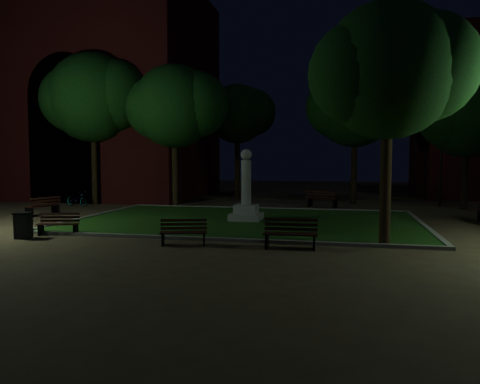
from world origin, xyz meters
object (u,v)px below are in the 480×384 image
object	(u,v)px
bench_near_right	(290,235)
bicycle	(77,199)
bench_west_near	(59,225)
bench_far_side	(322,199)
trash_bin	(23,225)
monument	(246,201)
bench_near_left	(184,233)
bench_left_side	(43,207)

from	to	relation	value
bench_near_right	bicycle	world-z (taller)	bench_near_right
bench_west_near	bench_far_side	distance (m)	15.10
bench_far_side	trash_bin	bearing A→B (deg)	74.03
monument	bench_near_left	bearing A→B (deg)	-98.36
trash_bin	bicycle	size ratio (longest dim) A/B	0.54
bench_left_side	trash_bin	bearing A→B (deg)	49.05
bench_left_side	trash_bin	xyz separation A→B (m)	(3.45, -6.06, 0.03)
bench_left_side	bench_far_side	size ratio (longest dim) A/B	0.95
bench_near_left	bicycle	distance (m)	14.69
bench_near_right	trash_bin	xyz separation A→B (m)	(-9.57, -0.17, 0.03)
bench_near_left	bench_left_side	size ratio (longest dim) A/B	0.90
monument	bench_left_side	size ratio (longest dim) A/B	1.76
bench_far_side	monument	bearing A→B (deg)	87.70
bench_near_right	monument	bearing A→B (deg)	111.48
bench_left_side	monument	bearing A→B (deg)	109.26
monument	bench_west_near	world-z (taller)	monument
bench_left_side	bench_far_side	world-z (taller)	bench_far_side
bicycle	bench_west_near	bearing A→B (deg)	-132.80
bench_left_side	bicycle	xyz separation A→B (m)	(-0.84, 4.40, 0.01)
bench_left_side	bench_west_near	bearing A→B (deg)	59.13
monument	bench_west_near	xyz separation A→B (m)	(-6.17, -5.04, -0.58)
bench_far_side	bicycle	bearing A→B (deg)	31.59
bench_left_side	trash_bin	distance (m)	6.97
bench_west_near	bicycle	xyz separation A→B (m)	(-5.05, 9.46, 0.07)
bench_near_right	bench_left_side	distance (m)	14.29
bench_near_right	bench_left_side	world-z (taller)	bench_left_side
trash_bin	bicycle	xyz separation A→B (m)	(-4.29, 10.45, -0.02)
bench_far_side	bicycle	size ratio (longest dim) A/B	1.11
bench_left_side	bench_near_left	bearing A→B (deg)	76.89
bench_west_near	bench_near_right	bearing A→B (deg)	-20.35
bench_near_right	bench_far_side	size ratio (longest dim) A/B	0.91
monument	trash_bin	xyz separation A→B (m)	(-6.93, -6.03, -0.48)
monument	bicycle	bearing A→B (deg)	158.49
bench_left_side	trash_bin	world-z (taller)	bench_left_side
trash_bin	bicycle	distance (m)	11.30
bench_west_near	trash_bin	xyz separation A→B (m)	(-0.76, -0.99, 0.10)
bench_far_side	trash_bin	size ratio (longest dim) A/B	2.04
bench_near_right	bench_west_near	world-z (taller)	bench_near_right
bench_near_right	trash_bin	size ratio (longest dim) A/B	1.85
monument	bench_near_right	distance (m)	6.46
bench_west_near	bench_left_side	distance (m)	6.58
bench_near_left	bicycle	xyz separation A→B (m)	(-10.33, 10.44, 0.05)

